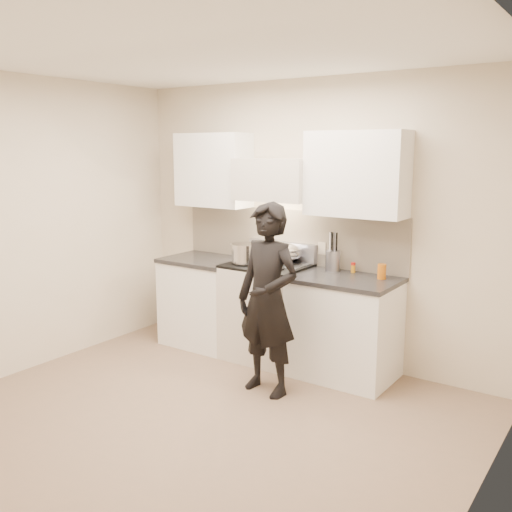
{
  "coord_description": "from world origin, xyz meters",
  "views": [
    {
      "loc": [
        2.66,
        -3.09,
        2.05
      ],
      "look_at": [
        -0.18,
        1.05,
        1.1
      ],
      "focal_mm": 40.0,
      "sensor_mm": 36.0,
      "label": 1
    }
  ],
  "objects_px": {
    "stove": "(267,311)",
    "utensil_crock": "(333,259)",
    "wok": "(286,252)",
    "counter_right": "(344,327)",
    "person": "(268,300)"
  },
  "relations": [
    {
      "from": "stove",
      "to": "utensil_crock",
      "type": "bearing_deg",
      "value": 17.29
    },
    {
      "from": "stove",
      "to": "wok",
      "type": "height_order",
      "value": "wok"
    },
    {
      "from": "counter_right",
      "to": "utensil_crock",
      "type": "distance_m",
      "value": 0.64
    },
    {
      "from": "counter_right",
      "to": "utensil_crock",
      "type": "bearing_deg",
      "value": 140.12
    },
    {
      "from": "stove",
      "to": "utensil_crock",
      "type": "relative_size",
      "value": 2.64
    },
    {
      "from": "stove",
      "to": "counter_right",
      "type": "xyz_separation_m",
      "value": [
        0.83,
        0.0,
        -0.01
      ]
    },
    {
      "from": "stove",
      "to": "wok",
      "type": "distance_m",
      "value": 0.6
    },
    {
      "from": "counter_right",
      "to": "person",
      "type": "relative_size",
      "value": 0.57
    },
    {
      "from": "wok",
      "to": "person",
      "type": "distance_m",
      "value": 0.92
    },
    {
      "from": "stove",
      "to": "person",
      "type": "distance_m",
      "value": 0.88
    },
    {
      "from": "counter_right",
      "to": "person",
      "type": "bearing_deg",
      "value": -119.59
    },
    {
      "from": "wok",
      "to": "utensil_crock",
      "type": "height_order",
      "value": "utensil_crock"
    },
    {
      "from": "wok",
      "to": "utensil_crock",
      "type": "bearing_deg",
      "value": 5.11
    },
    {
      "from": "counter_right",
      "to": "stove",
      "type": "bearing_deg",
      "value": -180.0
    },
    {
      "from": "stove",
      "to": "counter_right",
      "type": "bearing_deg",
      "value": 0.0
    }
  ]
}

